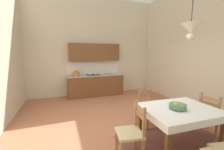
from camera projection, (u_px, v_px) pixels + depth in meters
name	position (u px, v px, depth m)	size (l,w,h in m)	color
ground_plane	(124.00, 127.00, 3.47)	(6.02, 6.84, 0.10)	#AD6B4C
wall_back	(94.00, 47.00, 6.11)	(6.02, 0.12, 4.18)	beige
wall_right	(210.00, 43.00, 4.12)	(0.12, 6.84, 4.18)	beige
area_rug	(181.00, 148.00, 2.61)	(2.10, 1.60, 0.01)	brown
kitchen_cabinetry	(95.00, 76.00, 5.97)	(2.35, 0.63, 2.20)	brown
dining_table	(179.00, 114.00, 2.61)	(1.39, 1.09, 0.75)	brown
dining_chair_window_side	(212.00, 116.00, 2.98)	(0.46, 0.46, 0.93)	#D1BC89
dining_chair_kitchen_side	(148.00, 107.00, 3.47)	(0.43, 0.43, 0.93)	#D1BC89
dining_chair_tv_side	(132.00, 132.00, 2.36)	(0.49, 0.49, 0.93)	#D1BC89
fruit_bowl	(178.00, 106.00, 2.54)	(0.30, 0.30, 0.12)	#4C7F5B
pendant_lamp	(191.00, 28.00, 2.26)	(0.32, 0.32, 0.80)	black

